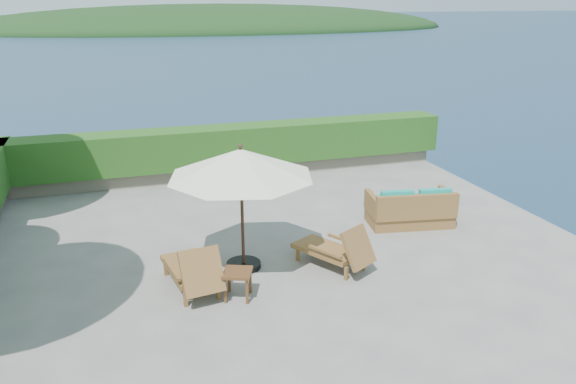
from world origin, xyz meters
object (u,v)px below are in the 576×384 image
object	(u,v)px
lounge_left	(193,269)
side_table	(238,276)
patio_umbrella	(241,164)
lounge_right	(337,249)
wicker_loveseat	(411,210)

from	to	relation	value
lounge_left	side_table	distance (m)	0.79
side_table	lounge_left	bearing A→B (deg)	144.33
patio_umbrella	side_table	bearing A→B (deg)	-107.88
patio_umbrella	lounge_right	bearing A→B (deg)	-17.71
patio_umbrella	side_table	distance (m)	1.87
lounge_right	wicker_loveseat	world-z (taller)	wicker_loveseat
patio_umbrella	lounge_right	xyz separation A→B (m)	(1.57, -0.50, -1.56)
lounge_left	wicker_loveseat	world-z (taller)	lounge_left
wicker_loveseat	patio_umbrella	bearing A→B (deg)	-157.45
side_table	wicker_loveseat	size ratio (longest dim) A/B	0.31
lounge_right	side_table	size ratio (longest dim) A/B	2.76
patio_umbrella	lounge_left	size ratio (longest dim) A/B	1.74
patio_umbrella	side_table	world-z (taller)	patio_umbrella
lounge_right	side_table	world-z (taller)	lounge_right
patio_umbrella	lounge_left	world-z (taller)	patio_umbrella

